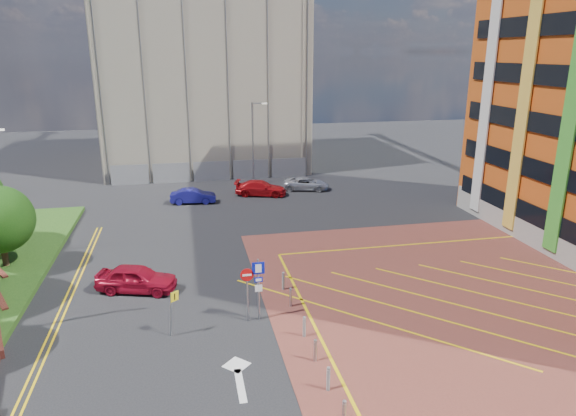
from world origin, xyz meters
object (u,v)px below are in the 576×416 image
object	(u,v)px
car_silver_back	(306,184)
sign_cluster	(254,284)
lamp_back	(254,140)
warning_sign	(172,308)
car_red_back	(261,188)
car_red_left	(136,278)
car_blue_back	(193,196)

from	to	relation	value
car_silver_back	sign_cluster	bearing A→B (deg)	176.44
lamp_back	sign_cluster	distance (m)	27.38
sign_cluster	warning_sign	xyz separation A→B (m)	(-3.87, -0.67, -0.52)
sign_cluster	warning_sign	world-z (taller)	sign_cluster
car_red_back	sign_cluster	bearing A→B (deg)	-172.75
car_red_left	car_red_back	xyz separation A→B (m)	(9.64, 18.03, -0.06)
car_red_left	car_silver_back	xyz separation A→B (m)	(14.16, 19.13, -0.14)
lamp_back	car_blue_back	bearing A→B (deg)	-136.69
car_blue_back	car_silver_back	bearing A→B (deg)	-71.81
lamp_back	car_silver_back	bearing A→B (deg)	-36.95
sign_cluster	car_blue_back	xyz separation A→B (m)	(-2.38, 21.21, -1.32)
car_blue_back	car_silver_back	size ratio (longest dim) A/B	0.90
lamp_back	car_silver_back	world-z (taller)	lamp_back
car_red_left	warning_sign	bearing A→B (deg)	-141.93
car_red_left	lamp_back	bearing A→B (deg)	-6.41
lamp_back	sign_cluster	world-z (taller)	lamp_back
lamp_back	sign_cluster	bearing A→B (deg)	-97.97
car_blue_back	car_silver_back	xyz separation A→B (m)	(10.65, 2.43, -0.04)
sign_cluster	car_red_left	bearing A→B (deg)	142.54
sign_cluster	car_red_back	world-z (taller)	sign_cluster
warning_sign	car_blue_back	bearing A→B (deg)	86.09
car_silver_back	car_blue_back	bearing A→B (deg)	118.58
sign_cluster	car_silver_back	distance (m)	25.08
lamp_back	warning_sign	distance (m)	28.87
lamp_back	car_silver_back	size ratio (longest dim) A/B	1.87
sign_cluster	car_red_left	size ratio (longest dim) A/B	0.74
lamp_back	car_blue_back	distance (m)	9.25
warning_sign	car_red_left	distance (m)	5.60
sign_cluster	car_red_left	distance (m)	7.51
sign_cluster	lamp_back	bearing A→B (deg)	82.03
warning_sign	car_silver_back	bearing A→B (deg)	63.44
lamp_back	car_blue_back	xyz separation A→B (m)	(-6.16, -5.81, -3.72)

